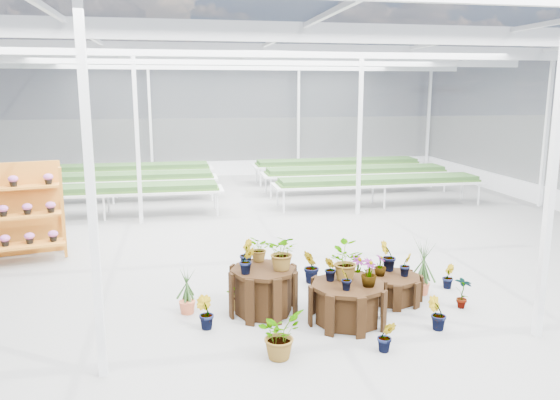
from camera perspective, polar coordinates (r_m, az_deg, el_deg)
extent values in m
plane|color=gray|center=(11.25, 0.05, -6.59)|extent=(24.00, 24.00, 0.00)
cylinder|color=black|center=(8.74, -1.75, -9.45)|extent=(1.30, 1.30, 0.73)
cylinder|color=black|center=(8.48, 7.08, -10.63)|extent=(1.20, 1.20, 0.62)
cylinder|color=black|center=(9.45, 11.62, -9.00)|extent=(1.15, 1.15, 0.44)
imported|color=#294820|center=(8.65, -3.59, -5.58)|extent=(0.24, 0.27, 0.44)
imported|color=#294820|center=(8.48, 0.32, -5.44)|extent=(0.67, 0.64, 0.58)
imported|color=#294820|center=(8.91, -2.14, -5.12)|extent=(0.45, 0.48, 0.42)
imported|color=#294820|center=(8.33, -3.46, -6.31)|extent=(0.24, 0.20, 0.43)
imported|color=#294820|center=(8.38, 5.32, -7.19)|extent=(0.17, 0.21, 0.39)
imported|color=#294820|center=(8.24, 9.29, -7.51)|extent=(0.33, 0.33, 0.42)
imported|color=#294820|center=(8.45, 6.66, -6.35)|extent=(0.65, 0.68, 0.59)
imported|color=#294820|center=(8.03, 6.91, -8.22)|extent=(0.24, 0.24, 0.34)
imported|color=#294820|center=(9.28, 10.43, -6.72)|extent=(0.26, 0.26, 0.36)
imported|color=#294820|center=(9.36, 13.00, -6.58)|extent=(0.28, 0.27, 0.39)
imported|color=#294820|center=(9.52, 11.18, -5.77)|extent=(0.33, 0.29, 0.53)
imported|color=#294820|center=(8.30, -7.85, -11.58)|extent=(0.35, 0.35, 0.50)
imported|color=#294820|center=(8.91, -4.25, -9.81)|extent=(0.50, 0.54, 0.51)
imported|color=#294820|center=(7.38, -0.06, -13.83)|extent=(0.78, 0.78, 0.66)
imported|color=#294820|center=(7.70, 11.06, -13.79)|extent=(0.30, 0.27, 0.45)
imported|color=#294820|center=(8.50, 16.07, -11.33)|extent=(0.32, 0.28, 0.51)
imported|color=#294820|center=(9.42, 18.56, -9.10)|extent=(0.33, 0.35, 0.55)
imported|color=#294820|center=(10.27, 17.14, -7.61)|extent=(0.28, 0.30, 0.44)
imported|color=#294820|center=(10.07, 8.11, -7.26)|extent=(0.43, 0.43, 0.54)
imported|color=#294820|center=(10.03, 3.30, -6.97)|extent=(0.34, 0.40, 0.64)
imported|color=#294820|center=(9.71, -1.83, -7.85)|extent=(0.37, 0.37, 0.55)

